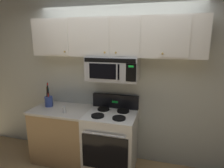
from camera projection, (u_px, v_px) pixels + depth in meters
back_wall at (117, 80)px, 3.08m from camera, size 5.20×0.10×2.70m
stove_range at (111, 140)px, 2.94m from camera, size 0.76×0.69×1.12m
over_range_microwave at (113, 69)px, 2.79m from camera, size 0.76×0.43×0.35m
upper_cabinets at (113, 37)px, 2.72m from camera, size 2.50×0.36×0.55m
counter_segment at (63, 134)px, 3.17m from camera, size 0.93×0.65×0.90m
utensil_crock_blue at (49, 100)px, 3.14m from camera, size 0.13×0.13×0.40m
salt_shaker at (64, 110)px, 2.87m from camera, size 0.05×0.05×0.10m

